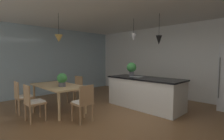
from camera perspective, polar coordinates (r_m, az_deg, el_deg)
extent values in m
cube|color=brown|center=(4.18, 2.62, -17.10)|extent=(10.00, 8.40, 0.04)
cube|color=silver|center=(4.10, 2.76, 22.17)|extent=(10.00, 8.40, 0.12)
cube|color=silver|center=(6.66, 22.18, 2.60)|extent=(10.00, 0.12, 2.70)
cube|color=#9EB7C6|center=(7.29, -21.38, 2.73)|extent=(0.06, 8.40, 2.70)
cube|color=tan|center=(5.06, -17.69, -5.06)|extent=(1.74, 0.92, 0.04)
cylinder|color=tan|center=(5.99, -17.79, -7.07)|extent=(0.06, 0.06, 0.70)
cylinder|color=tan|center=(4.65, -8.88, -10.12)|extent=(0.06, 0.06, 0.70)
cylinder|color=tan|center=(5.70, -24.68, -7.81)|extent=(0.06, 0.06, 0.70)
cylinder|color=tan|center=(4.28, -17.34, -11.55)|extent=(0.06, 0.06, 0.70)
cube|color=#A87F56|center=(5.82, -12.49, -6.49)|extent=(0.43, 0.43, 0.04)
cube|color=white|center=(5.81, -12.49, -6.15)|extent=(0.39, 0.39, 0.03)
cube|color=#A87F56|center=(5.89, -11.12, -4.07)|extent=(0.38, 0.06, 0.42)
cylinder|color=#A87F56|center=(5.63, -12.79, -9.18)|extent=(0.04, 0.04, 0.41)
cylinder|color=#A87F56|center=(5.90, -14.79, -8.61)|extent=(0.04, 0.04, 0.41)
cylinder|color=#A87F56|center=(5.84, -10.09, -8.68)|extent=(0.04, 0.04, 0.41)
cylinder|color=#A87F56|center=(6.10, -12.14, -8.15)|extent=(0.04, 0.04, 0.41)
cube|color=#A87F56|center=(4.11, -9.97, -10.92)|extent=(0.40, 0.40, 0.04)
cube|color=white|center=(4.10, -9.98, -10.44)|extent=(0.36, 0.36, 0.03)
cube|color=#A87F56|center=(3.91, -8.52, -8.20)|extent=(0.03, 0.38, 0.42)
cylinder|color=#A87F56|center=(4.22, -13.23, -13.73)|extent=(0.04, 0.04, 0.41)
cylinder|color=#A87F56|center=(4.40, -9.33, -12.95)|extent=(0.04, 0.04, 0.41)
cylinder|color=#A87F56|center=(3.95, -10.61, -14.97)|extent=(0.04, 0.04, 0.41)
cylinder|color=#A87F56|center=(4.13, -6.56, -14.03)|extent=(0.04, 0.04, 0.41)
cube|color=#A87F56|center=(4.46, -24.40, -10.02)|extent=(0.40, 0.40, 0.04)
cube|color=white|center=(4.45, -24.42, -9.58)|extent=(0.36, 0.36, 0.03)
cube|color=#A87F56|center=(4.36, -26.74, -7.33)|extent=(0.38, 0.03, 0.42)
cylinder|color=#A87F56|center=(4.73, -23.04, -12.00)|extent=(0.04, 0.04, 0.41)
cylinder|color=#A87F56|center=(4.42, -21.43, -13.07)|extent=(0.04, 0.04, 0.41)
cylinder|color=#A87F56|center=(4.62, -27.08, -12.49)|extent=(0.04, 0.04, 0.41)
cylinder|color=#A87F56|center=(4.31, -25.72, -13.65)|extent=(0.04, 0.04, 0.41)
cube|color=#A87F56|center=(5.19, -27.40, -8.15)|extent=(0.42, 0.42, 0.04)
cube|color=white|center=(5.18, -27.41, -7.77)|extent=(0.37, 0.37, 0.03)
cube|color=#A87F56|center=(5.10, -29.45, -5.79)|extent=(0.38, 0.04, 0.42)
cylinder|color=#A87F56|center=(5.44, -26.03, -9.98)|extent=(0.04, 0.04, 0.41)
cylinder|color=#A87F56|center=(5.12, -24.95, -10.81)|extent=(0.04, 0.04, 0.41)
cylinder|color=#A87F56|center=(5.36, -29.58, -10.31)|extent=(0.04, 0.04, 0.41)
cylinder|color=#A87F56|center=(5.04, -28.72, -11.18)|extent=(0.04, 0.04, 0.41)
cube|color=silver|center=(5.22, 10.92, -7.58)|extent=(2.21, 0.86, 0.88)
cube|color=black|center=(5.15, 10.99, -2.78)|extent=(2.27, 0.92, 0.04)
cube|color=gray|center=(5.31, 8.41, -2.26)|extent=(0.36, 0.30, 0.01)
cylinder|color=#4C4C4C|center=(5.54, 32.34, -2.26)|extent=(0.02, 0.02, 1.12)
cylinder|color=black|center=(4.99, -17.53, 14.55)|extent=(0.01, 0.01, 0.58)
cone|color=olive|center=(4.93, -17.43, 10.08)|extent=(0.21, 0.21, 0.20)
cylinder|color=black|center=(5.46, 7.28, 14.44)|extent=(0.01, 0.01, 0.45)
cone|color=#B7B7B7|center=(5.41, 7.25, 10.95)|extent=(0.18, 0.18, 0.22)
cylinder|color=black|center=(4.96, 15.58, 14.54)|extent=(0.01, 0.01, 0.60)
cone|color=black|center=(4.90, 15.48, 9.63)|extent=(0.17, 0.17, 0.25)
cylinder|color=#4C4C51|center=(5.44, 6.57, -1.31)|extent=(0.14, 0.14, 0.16)
sphere|color=#387F3D|center=(5.42, 6.59, 0.90)|extent=(0.31, 0.31, 0.31)
cylinder|color=#4C4C51|center=(4.75, -16.42, -4.69)|extent=(0.19, 0.19, 0.12)
sphere|color=#387F3D|center=(4.72, -16.46, -2.64)|extent=(0.27, 0.27, 0.27)
cylinder|color=#994C51|center=(4.90, -16.25, -3.84)|extent=(0.10, 0.10, 0.21)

